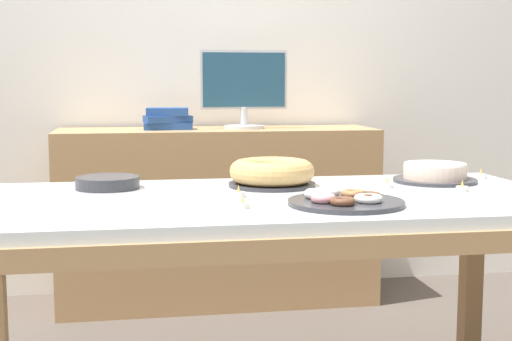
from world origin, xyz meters
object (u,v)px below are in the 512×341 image
object	(u,v)px
plate_stack	(108,183)
cake_chocolate_round	(435,173)
pastry_platter	(344,200)
tealight_left_edge	(239,194)
cake_golden_bundt	(272,173)
tealight_near_cakes	(387,185)
book_stack	(168,119)
tealight_centre	(462,188)
tealight_right_edge	(243,205)
tealight_near_front	(481,176)
computer_monitor	(244,89)

from	to	relation	value
plate_stack	cake_chocolate_round	bearing A→B (deg)	-1.56
pastry_platter	tealight_left_edge	xyz separation A→B (m)	(-0.28, 0.19, -0.00)
cake_chocolate_round	plate_stack	distance (m)	1.14
cake_golden_bundt	pastry_platter	distance (m)	0.42
cake_chocolate_round	tealight_near_cakes	world-z (taller)	cake_chocolate_round
book_stack	cake_chocolate_round	distance (m)	1.40
cake_chocolate_round	tealight_centre	distance (m)	0.22
pastry_platter	plate_stack	xyz separation A→B (m)	(-0.68, 0.44, 0.01)
cake_chocolate_round	plate_stack	world-z (taller)	cake_chocolate_round
pastry_platter	tealight_centre	size ratio (longest dim) A/B	8.37
tealight_right_edge	tealight_near_front	xyz separation A→B (m)	(0.95, 0.47, 0.00)
plate_stack	tealight_near_front	bearing A→B (deg)	1.07
computer_monitor	tealight_right_edge	size ratio (longest dim) A/B	10.60
pastry_platter	computer_monitor	bearing A→B (deg)	92.57
tealight_left_edge	tealight_near_front	world-z (taller)	same
cake_chocolate_round	pastry_platter	size ratio (longest dim) A/B	0.87
book_stack	plate_stack	bearing A→B (deg)	-103.27
tealight_near_cakes	tealight_near_front	xyz separation A→B (m)	(0.42, 0.16, 0.00)
plate_stack	tealight_near_front	world-z (taller)	plate_stack
cake_golden_bundt	pastry_platter	world-z (taller)	cake_golden_bundt
computer_monitor	tealight_near_cakes	distance (m)	1.26
computer_monitor	plate_stack	distance (m)	1.25
cake_chocolate_round	tealight_centre	size ratio (longest dim) A/B	7.32
tealight_near_cakes	tealight_right_edge	size ratio (longest dim) A/B	1.00
tealight_near_cakes	tealight_right_edge	bearing A→B (deg)	-150.33
cake_chocolate_round	cake_golden_bundt	world-z (taller)	cake_golden_bundt
tealight_left_edge	tealight_right_edge	world-z (taller)	same
tealight_near_front	tealight_centre	size ratio (longest dim) A/B	1.00
tealight_centre	cake_chocolate_round	bearing A→B (deg)	89.35
computer_monitor	pastry_platter	world-z (taller)	computer_monitor
tealight_near_front	computer_monitor	bearing A→B (deg)	125.22
computer_monitor	pastry_platter	xyz separation A→B (m)	(0.07, -1.48, -0.30)
tealight_centre	book_stack	bearing A→B (deg)	124.24
book_stack	tealight_centre	bearing A→B (deg)	-55.76
plate_stack	pastry_platter	bearing A→B (deg)	-32.61
computer_monitor	tealight_right_edge	xyz separation A→B (m)	(-0.23, -1.49, -0.30)
pastry_platter	tealight_centre	xyz separation A→B (m)	(0.45, 0.18, -0.00)
computer_monitor	cake_golden_bundt	bearing A→B (deg)	-93.64
tealight_near_front	plate_stack	bearing A→B (deg)	-178.93
plate_stack	tealight_right_edge	size ratio (longest dim) A/B	5.25
book_stack	tealight_centre	size ratio (longest dim) A/B	5.88
tealight_near_cakes	tealight_near_front	distance (m)	0.45
pastry_platter	tealight_near_cakes	distance (m)	0.38
book_stack	pastry_platter	size ratio (longest dim) A/B	0.70
tealight_centre	plate_stack	bearing A→B (deg)	167.46
tealight_near_cakes	tealight_near_front	world-z (taller)	same
pastry_platter	tealight_right_edge	xyz separation A→B (m)	(-0.30, -0.00, -0.00)
cake_chocolate_round	cake_golden_bundt	xyz separation A→B (m)	(-0.59, -0.01, 0.01)
cake_golden_bundt	tealight_centre	size ratio (longest dim) A/B	7.36
computer_monitor	cake_chocolate_round	xyz separation A→B (m)	(0.52, -1.08, -0.28)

